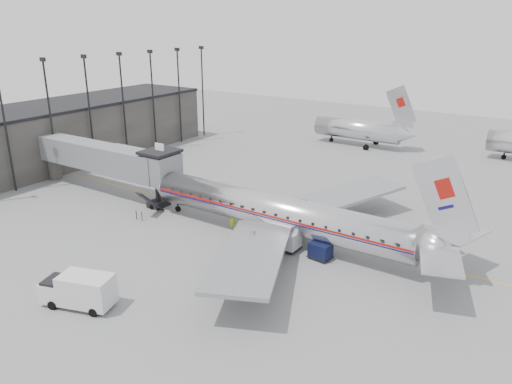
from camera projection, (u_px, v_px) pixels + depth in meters
ground at (204, 237)px, 47.59m from camera, size 160.00×160.00×0.00m
terminal at (63, 133)px, 71.81m from camera, size 12.00×46.00×8.00m
apron_line at (264, 223)px, 50.75m from camera, size 60.00×0.15×0.01m
jet_bridge at (110, 160)px, 57.75m from camera, size 21.00×6.20×7.10m
floodlight_masts at (107, 104)px, 69.35m from camera, size 0.90×42.25×15.25m
distant_aircraft_near at (359, 129)px, 80.69m from camera, size 16.39×3.20×10.26m
airliner at (283, 214)px, 45.97m from camera, size 33.45×31.02×10.58m
service_van at (78, 290)px, 35.77m from camera, size 5.71×3.57×2.52m
baggage_cart_navy at (320, 250)px, 43.00m from camera, size 2.04×1.64×1.48m
baggage_cart_white at (287, 240)px, 44.69m from camera, size 2.34×1.82×1.79m
ramp_worker at (233, 220)px, 48.96m from camera, size 0.81×0.68×1.88m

